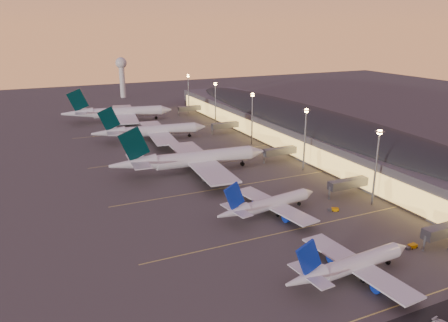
# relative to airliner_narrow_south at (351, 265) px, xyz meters

# --- Properties ---
(ground) EXTENTS (700.00, 700.00, 0.00)m
(ground) POSITION_rel_airliner_narrow_south_xyz_m (0.74, 32.14, -3.48)
(ground) COLOR #454340
(airliner_narrow_south) EXTENTS (37.68, 33.71, 13.46)m
(airliner_narrow_south) POSITION_rel_airliner_narrow_south_xyz_m (0.00, 0.00, 0.00)
(airliner_narrow_south) COLOR silver
(airliner_narrow_south) RESTS_ON ground
(airliner_narrow_north) EXTENTS (38.31, 34.56, 13.69)m
(airliner_narrow_north) POSITION_rel_airliner_narrow_south_xyz_m (0.94, 39.78, 0.06)
(airliner_narrow_north) COLOR silver
(airliner_narrow_north) RESTS_ON ground
(airliner_wide_near) EXTENTS (65.51, 59.76, 20.96)m
(airliner_wide_near) POSITION_rel_airliner_narrow_south_xyz_m (-6.23, 89.29, 1.92)
(airliner_wide_near) COLOR silver
(airliner_wide_near) RESTS_ON ground
(airliner_wide_mid) EXTENTS (59.51, 54.47, 19.03)m
(airliner_wide_mid) POSITION_rel_airliner_narrow_south_xyz_m (-6.99, 146.40, 1.42)
(airliner_wide_mid) COLOR silver
(airliner_wide_mid) RESTS_ON ground
(airliner_wide_far) EXTENTS (66.88, 61.53, 21.42)m
(airliner_wide_far) POSITION_rel_airliner_narrow_south_xyz_m (-12.50, 199.90, 2.04)
(airliner_wide_far) COLOR silver
(airliner_wide_far) RESTS_ON ground
(terminal_building) EXTENTS (56.35, 255.00, 17.46)m
(terminal_building) POSITION_rel_airliner_narrow_south_xyz_m (62.58, 104.61, 5.30)
(terminal_building) COLOR #494A4F
(terminal_building) RESTS_ON ground
(light_masts) EXTENTS (2.20, 217.20, 25.90)m
(light_masts) POSITION_rel_airliner_narrow_south_xyz_m (36.74, 97.14, 14.08)
(light_masts) COLOR slate
(light_masts) RESTS_ON ground
(radar_tower) EXTENTS (9.00, 9.00, 32.50)m
(radar_tower) POSITION_rel_airliner_narrow_south_xyz_m (10.74, 292.14, 18.39)
(radar_tower) COLOR silver
(radar_tower) RESTS_ON ground
(lane_markings) EXTENTS (90.00, 180.36, 0.00)m
(lane_markings) POSITION_rel_airliner_narrow_south_xyz_m (0.74, 72.14, -3.47)
(lane_markings) COLOR #D8C659
(lane_markings) RESTS_ON ground
(baggage_tug_a) EXTENTS (3.66, 1.71, 1.08)m
(baggage_tug_a) POSITION_rel_airliner_narrow_south_xyz_m (24.91, 4.49, -2.99)
(baggage_tug_a) COLOR #C87F00
(baggage_tug_a) RESTS_ON ground
(baggage_tug_c) EXTENTS (3.65, 2.74, 1.02)m
(baggage_tug_c) POSITION_rel_airliner_narrow_south_xyz_m (21.68, 33.29, -3.01)
(baggage_tug_c) COLOR #C87F00
(baggage_tug_c) RESTS_ON ground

